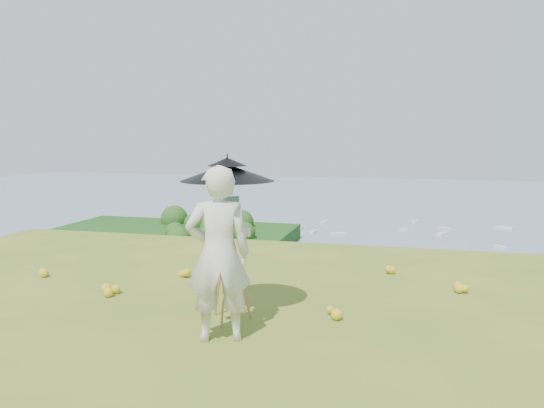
% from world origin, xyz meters
% --- Properties ---
extents(shoreline_tier, '(170.00, 28.00, 8.00)m').
position_xyz_m(shoreline_tier, '(0.00, 75.00, -36.00)').
color(shoreline_tier, gray).
rests_on(shoreline_tier, bay_water).
extents(bay_water, '(700.00, 700.00, 0.00)m').
position_xyz_m(bay_water, '(0.00, 240.00, -34.00)').
color(bay_water, slate).
rests_on(bay_water, ground).
extents(peninsula, '(90.00, 60.00, 12.00)m').
position_xyz_m(peninsula, '(-75.00, 155.00, -29.00)').
color(peninsula, '#163E11').
rests_on(peninsula, bay_water).
extents(slope_trees, '(110.00, 50.00, 6.00)m').
position_xyz_m(slope_trees, '(0.00, 35.00, -15.00)').
color(slope_trees, '#224916').
rests_on(slope_trees, forest_slope).
extents(harbor_town, '(110.00, 22.00, 5.00)m').
position_xyz_m(harbor_town, '(0.00, 75.00, -29.50)').
color(harbor_town, silver).
rests_on(harbor_town, shoreline_tier).
extents(moored_boats, '(140.00, 140.00, 0.70)m').
position_xyz_m(moored_boats, '(-12.50, 161.00, -33.65)').
color(moored_boats, silver).
rests_on(moored_boats, bay_water).
extents(wildflowers, '(10.00, 10.50, 0.12)m').
position_xyz_m(wildflowers, '(0.00, 0.25, 0.06)').
color(wildflowers, gold).
rests_on(wildflowers, ground).
extents(painter, '(0.80, 0.68, 1.88)m').
position_xyz_m(painter, '(-0.35, 1.60, 0.94)').
color(painter, beige).
rests_on(painter, ground).
extents(field_easel, '(0.77, 0.77, 1.49)m').
position_xyz_m(field_easel, '(-0.45, 2.20, 0.74)').
color(field_easel, '#9D6641').
rests_on(field_easel, ground).
extents(sun_umbrella, '(1.47, 1.47, 0.74)m').
position_xyz_m(sun_umbrella, '(-0.46, 2.23, 1.60)').
color(sun_umbrella, black).
rests_on(sun_umbrella, field_easel).
extents(painter_cap, '(0.27, 0.29, 0.10)m').
position_xyz_m(painter_cap, '(-0.35, 1.60, 1.82)').
color(painter_cap, '#CD707B').
rests_on(painter_cap, painter).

